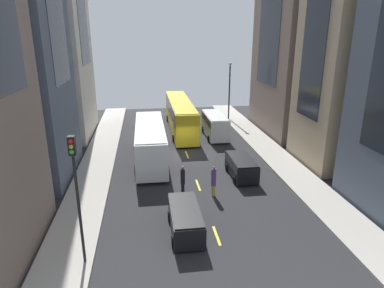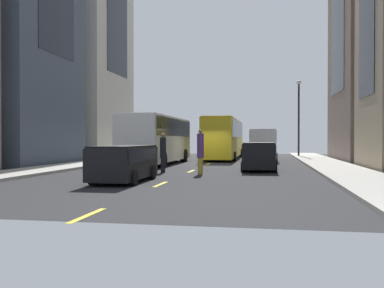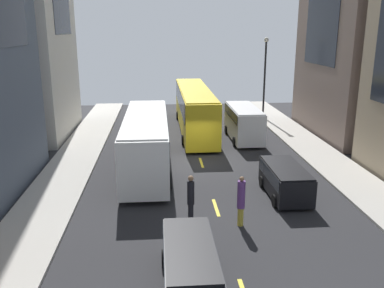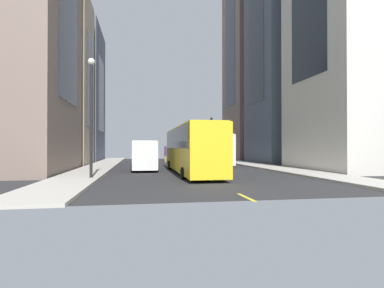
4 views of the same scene
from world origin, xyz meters
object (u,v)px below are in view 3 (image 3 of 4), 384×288
Objects in this scene: car_black_0 at (285,179)px; pedestrian_waiting_curb at (241,200)px; car_black_1 at (190,263)px; pedestrian_crossing_near at (191,196)px; city_bus_white at (146,138)px; streetcar_yellow at (195,106)px; delivery_van_white at (244,121)px.

pedestrian_waiting_curb reaches higher than car_black_0.
car_black_1 is (-5.48, -7.47, -0.05)m from car_black_0.
car_black_0 is 1.95× the size of pedestrian_crossing_near.
streetcar_yellow is at bearing 68.91° from city_bus_white.
city_bus_white is 2.56× the size of car_black_1.
pedestrian_crossing_near is (0.42, 5.07, 0.24)m from car_black_1.
delivery_van_white is 11.39m from car_black_0.
pedestrian_waiting_curb is (2.14, -0.72, 0.07)m from pedestrian_crossing_near.
car_black_0 is (7.23, -4.89, -1.06)m from city_bus_white.
city_bus_white is 9.81m from delivery_van_white.
car_black_0 is at bearing 170.01° from pedestrian_crossing_near.
city_bus_white is at bearing -108.84° from pedestrian_crossing_near.
delivery_van_white is 1.36× the size of car_black_1.
pedestrian_waiting_curb is at bearing 59.56° from car_black_1.
pedestrian_crossing_near is (-5.07, -2.40, 0.20)m from car_black_0.
car_black_1 is at bearing 34.90° from pedestrian_waiting_curb.
city_bus_white reaches higher than delivery_van_white.
streetcar_yellow reaches higher than pedestrian_crossing_near.
city_bus_white is at bearing 98.03° from car_black_1.
pedestrian_crossing_near is at bearing -110.63° from delivery_van_white.
pedestrian_waiting_curb is at bearing -61.78° from city_bus_white.
car_black_1 is 2.09× the size of pedestrian_crossing_near.
car_black_1 is (-5.60, -18.85, -0.61)m from delivery_van_white.
delivery_van_white is 14.81m from pedestrian_waiting_curb.
car_black_0 is at bearing -157.82° from pedestrian_waiting_curb.
car_black_0 is at bearing 53.73° from car_black_1.
car_black_0 is 4.29m from pedestrian_waiting_curb.
city_bus_white is 0.78× the size of streetcar_yellow.
delivery_van_white is 14.72m from pedestrian_crossing_near.
delivery_van_white is at bearing -145.98° from pedestrian_crossing_near.
car_black_1 is at bearing 49.95° from pedestrian_crossing_near.
streetcar_yellow reaches higher than car_black_1.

